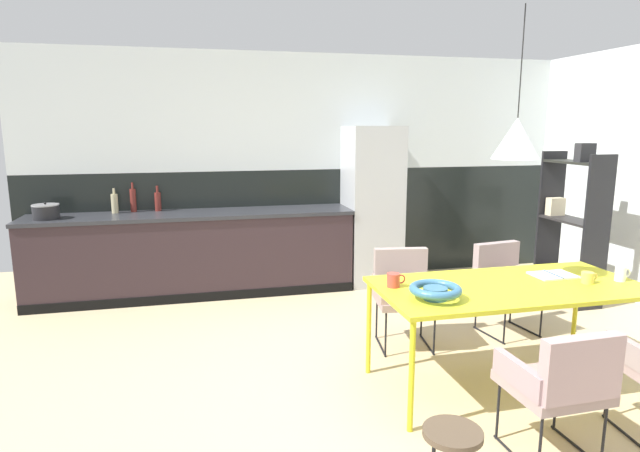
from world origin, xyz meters
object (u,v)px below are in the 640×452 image
object	(u,v)px
side_stool	(452,440)
pendant_lamp_over_table_near	(516,138)
open_shelf_unit	(571,219)
mug_short_terracotta	(588,278)
armchair_corner_seat	(403,285)
bottle_oil_tall	(158,201)
armchair_near_window	(563,378)
mug_wide_latte	(621,274)
mug_white_ceramic	(394,280)
bottle_wine_green	(133,200)
refrigerator_column	(372,206)
bottle_vinegar_dark	(115,203)
dining_table	(510,290)
armchair_head_of_table	(504,277)
cooking_pot	(46,212)
open_book	(553,275)
fruit_bowl	(435,290)

from	to	relation	value
side_stool	pendant_lamp_over_table_near	xyz separation A→B (m)	(0.98, 1.13, 1.37)
open_shelf_unit	mug_short_terracotta	bearing A→B (deg)	-35.38
armchair_corner_seat	bottle_oil_tall	world-z (taller)	bottle_oil_tall
mug_short_terracotta	armchair_near_window	bearing A→B (deg)	-135.05
mug_wide_latte	open_shelf_unit	xyz separation A→B (m)	(0.91, 1.67, 0.07)
mug_white_ceramic	bottle_wine_green	xyz separation A→B (m)	(-1.96, 2.74, 0.25)
refrigerator_column	bottle_vinegar_dark	distance (m)	2.86
mug_white_ceramic	mug_wide_latte	distance (m)	1.65
bottle_wine_green	dining_table	bearing A→B (deg)	-46.14
bottle_oil_tall	open_shelf_unit	bearing A→B (deg)	-17.14
armchair_head_of_table	cooking_pot	size ratio (longest dim) A/B	3.08
mug_wide_latte	bottle_vinegar_dark	bearing A→B (deg)	142.19
armchair_head_of_table	bottle_wine_green	world-z (taller)	bottle_wine_green
bottle_wine_green	pendant_lamp_over_table_near	bearing A→B (deg)	-45.71
open_book	cooking_pot	world-z (taller)	cooking_pot
refrigerator_column	bottle_oil_tall	xyz separation A→B (m)	(-2.41, 0.22, 0.10)
mug_white_ceramic	bottle_oil_tall	world-z (taller)	bottle_oil_tall
armchair_head_of_table	armchair_near_window	bearing A→B (deg)	58.31
dining_table	bottle_wine_green	size ratio (longest dim) A/B	5.82
dining_table	bottle_oil_tall	size ratio (longest dim) A/B	6.70
armchair_near_window	side_stool	xyz separation A→B (m)	(-0.76, -0.22, -0.12)
fruit_bowl	bottle_wine_green	bearing A→B (deg)	124.88
bottle_vinegar_dark	bottle_wine_green	size ratio (longest dim) A/B	0.84
refrigerator_column	cooking_pot	size ratio (longest dim) A/B	7.12
refrigerator_column	side_stool	distance (m)	3.88
side_stool	pendant_lamp_over_table_near	size ratio (longest dim) A/B	0.44
armchair_near_window	bottle_oil_tall	bearing A→B (deg)	120.23
refrigerator_column	bottle_oil_tall	distance (m)	2.42
bottle_wine_green	bottle_oil_tall	bearing A→B (deg)	-0.59
bottle_vinegar_dark	pendant_lamp_over_table_near	xyz separation A→B (m)	(2.95, -2.79, 0.73)
armchair_near_window	cooking_pot	xyz separation A→B (m)	(-3.36, 3.45, 0.49)
bottle_oil_tall	open_shelf_unit	distance (m)	4.44
mug_short_terracotta	side_stool	size ratio (longest dim) A/B	0.28
bottle_vinegar_dark	open_shelf_unit	xyz separation A→B (m)	(4.68, -1.26, -0.15)
cooking_pot	side_stool	distance (m)	4.54
armchair_near_window	dining_table	bearing A→B (deg)	74.50
refrigerator_column	fruit_bowl	bearing A→B (deg)	-100.90
mug_short_terracotta	cooking_pot	distance (m)	4.93
open_shelf_unit	pendant_lamp_over_table_near	distance (m)	2.47
open_book	bottle_oil_tall	size ratio (longest dim) A/B	1.09
armchair_head_of_table	open_book	world-z (taller)	armchair_head_of_table
armchair_corner_seat	cooking_pot	distance (m)	3.62
refrigerator_column	bottle_vinegar_dark	size ratio (longest dim) A/B	6.83
open_book	bottle_vinegar_dark	xyz separation A→B (m)	(-3.39, 2.70, 0.27)
armchair_corner_seat	dining_table	bearing A→B (deg)	124.82
armchair_near_window	bottle_wine_green	size ratio (longest dim) A/B	2.44
armchair_near_window	fruit_bowl	distance (m)	0.87
mug_short_terracotta	open_book	bearing A→B (deg)	118.28
mug_white_ceramic	side_stool	size ratio (longest dim) A/B	0.31
armchair_near_window	mug_wide_latte	distance (m)	1.32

